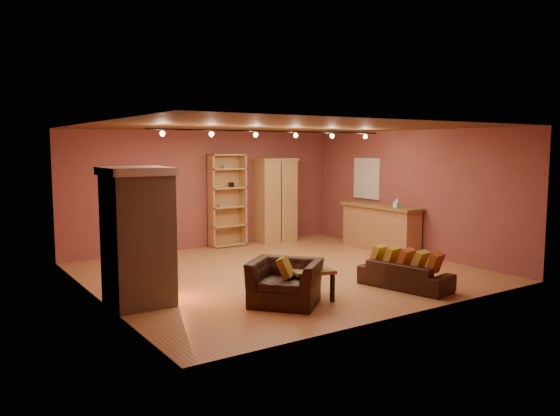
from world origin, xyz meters
TOP-DOWN VIEW (x-y plane):
  - floor at (0.00, 0.00)m, footprint 7.00×7.00m
  - ceiling at (0.00, 0.00)m, footprint 7.00×7.00m
  - back_wall at (0.00, 3.25)m, footprint 7.00×0.02m
  - left_wall at (-3.50, 0.00)m, footprint 0.02×6.50m
  - right_wall at (3.50, 0.00)m, footprint 0.02×6.50m
  - fireplace at (-3.04, -0.60)m, footprint 1.01×0.98m
  - back_window at (-1.30, 3.23)m, footprint 0.56×0.04m
  - bookcase at (0.45, 3.13)m, footprint 0.92×0.36m
  - armoire at (1.80, 2.98)m, footprint 1.05×0.60m
  - bar_counter at (3.20, 0.61)m, footprint 0.60×2.24m
  - tissue_box at (3.15, 0.05)m, footprint 0.12×0.12m
  - right_window at (3.47, 1.40)m, footprint 0.05×0.90m
  - loveseat at (1.10, -2.18)m, footprint 0.81×1.65m
  - armchair at (-1.16, -1.83)m, footprint 1.21×1.24m
  - coffee_table at (-0.68, -1.80)m, footprint 0.80×0.80m
  - track_rail at (0.00, 0.20)m, footprint 5.20×0.09m

SIDE VIEW (x-z plane):
  - floor at x=0.00m, z-range 0.00..0.00m
  - loveseat at x=1.10m, z-range -0.01..0.68m
  - coffee_table at x=-0.68m, z-range 0.18..0.68m
  - armchair at x=-1.16m, z-range 0.00..0.92m
  - bar_counter at x=3.20m, z-range 0.01..1.08m
  - fireplace at x=-3.04m, z-range 0.00..2.12m
  - armoire at x=1.80m, z-range 0.01..2.14m
  - bookcase at x=0.45m, z-range 0.02..2.27m
  - tissue_box at x=3.15m, z-range 1.05..1.27m
  - back_wall at x=0.00m, z-range 0.00..2.80m
  - left_wall at x=-3.50m, z-range 0.00..2.80m
  - right_wall at x=3.50m, z-range 0.00..2.80m
  - back_window at x=-1.30m, z-range 1.12..1.98m
  - right_window at x=3.47m, z-range 1.15..2.15m
  - track_rail at x=0.00m, z-range 2.62..2.75m
  - ceiling at x=0.00m, z-range 2.80..2.80m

